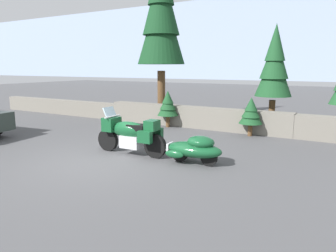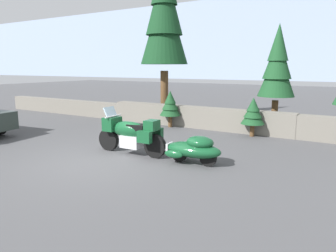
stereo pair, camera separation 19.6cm
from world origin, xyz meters
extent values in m
plane|color=#4C4C4F|center=(0.00, 0.00, 0.00)|extent=(80.00, 80.00, 0.00)
cube|color=slate|center=(-8.00, 5.62, 0.38)|extent=(8.00, 0.47, 0.76)
cube|color=slate|center=(0.00, 5.64, 0.44)|extent=(8.00, 0.54, 0.88)
cylinder|color=black|center=(-0.58, 0.95, 0.33)|extent=(0.66, 0.16, 0.66)
cylinder|color=black|center=(1.07, 1.00, 0.33)|extent=(0.66, 0.16, 0.66)
cube|color=silver|center=(0.29, 0.98, 0.38)|extent=(0.61, 0.46, 0.36)
ellipsoid|color=#144C28|center=(0.19, 0.97, 0.71)|extent=(1.21, 0.47, 0.48)
cube|color=#144C28|center=(-0.43, 0.96, 0.83)|extent=(0.38, 0.53, 0.40)
cube|color=#9EB7C6|center=(-0.48, 0.95, 1.16)|extent=(0.20, 0.45, 0.34)
cube|color=black|center=(0.49, 0.98, 0.81)|extent=(0.57, 0.38, 0.16)
cube|color=#144C28|center=(0.97, 1.00, 0.91)|extent=(0.33, 0.41, 0.28)
cube|color=#144C28|center=(0.93, 0.70, 0.63)|extent=(0.40, 0.17, 0.32)
cube|color=#144C28|center=(0.91, 1.29, 0.63)|extent=(0.40, 0.17, 0.32)
cylinder|color=silver|center=(-0.38, 0.96, 1.06)|extent=(0.06, 0.70, 0.04)
cylinder|color=silver|center=(-0.53, 0.95, 0.58)|extent=(0.26, 0.08, 0.54)
cylinder|color=black|center=(1.83, 1.02, 0.22)|extent=(0.44, 0.11, 0.44)
cylinder|color=black|center=(2.65, 1.05, 0.22)|extent=(0.44, 0.11, 0.44)
ellipsoid|color=#144C28|center=(2.24, 1.03, 0.38)|extent=(1.52, 0.72, 0.40)
ellipsoid|color=#144C28|center=(2.42, 1.04, 0.60)|extent=(0.74, 0.58, 0.32)
cube|color=silver|center=(1.53, 1.01, 0.36)|extent=(0.07, 0.32, 0.24)
ellipsoid|color=#144C28|center=(1.84, 0.70, 0.28)|extent=(0.52, 0.16, 0.20)
ellipsoid|color=#144C28|center=(1.82, 1.34, 0.28)|extent=(0.52, 0.16, 0.20)
cylinder|color=silver|center=(1.14, 1.00, 0.27)|extent=(0.70, 0.07, 0.05)
cylinder|color=brown|center=(-2.27, 6.84, 1.16)|extent=(0.37, 0.37, 2.32)
cone|color=#143D1E|center=(-2.27, 6.84, 4.46)|extent=(2.22, 2.22, 3.66)
cylinder|color=brown|center=(2.95, 6.75, 0.60)|extent=(0.25, 0.25, 1.20)
cone|color=#194723|center=(2.95, 6.75, 2.30)|extent=(1.41, 1.41, 1.89)
cone|color=#194723|center=(2.95, 6.75, 2.86)|extent=(1.10, 1.10, 1.65)
cone|color=#194723|center=(2.95, 6.75, 3.43)|extent=(0.78, 0.78, 1.42)
cylinder|color=brown|center=(2.55, 5.15, 0.20)|extent=(0.16, 0.16, 0.41)
cone|color=#194723|center=(2.55, 5.15, 0.79)|extent=(0.85, 0.85, 0.65)
cone|color=#194723|center=(2.55, 5.15, 0.98)|extent=(0.66, 0.66, 0.57)
cone|color=#194723|center=(2.55, 5.15, 1.18)|extent=(0.47, 0.47, 0.49)
cylinder|color=brown|center=(-0.94, 5.17, 0.22)|extent=(0.17, 0.17, 0.44)
cone|color=#194723|center=(-0.94, 5.17, 0.85)|extent=(0.88, 0.88, 0.70)
cone|color=#194723|center=(-0.94, 5.17, 1.06)|extent=(0.68, 0.68, 0.61)
cone|color=#194723|center=(-0.94, 5.17, 1.27)|extent=(0.48, 0.48, 0.52)
camera|label=1|loc=(5.63, -6.18, 2.48)|focal=33.83mm
camera|label=2|loc=(5.79, -6.08, 2.48)|focal=33.83mm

